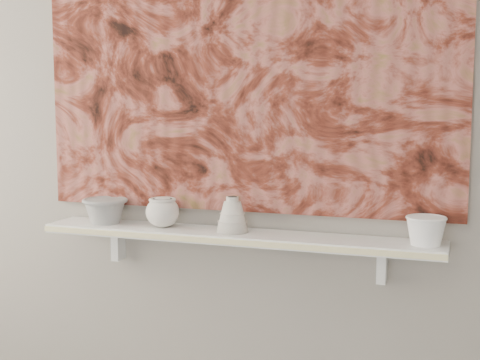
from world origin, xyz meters
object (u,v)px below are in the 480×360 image
at_px(shelf, 235,236).
at_px(bell_vessel, 232,214).
at_px(painting, 243,53).
at_px(cup_cream, 163,212).
at_px(bowl_white, 426,230).
at_px(bowl_grey, 105,210).

distance_m(shelf, bell_vessel, 0.08).
relative_size(painting, bell_vessel, 12.27).
xyz_separation_m(painting, bell_vessel, (-0.01, -0.08, -0.55)).
bearing_deg(cup_cream, bowl_white, 0.00).
relative_size(shelf, bell_vessel, 11.45).
bearing_deg(bowl_white, painting, 172.70).
height_order(shelf, bowl_white, bowl_white).
xyz_separation_m(cup_cream, bell_vessel, (0.26, 0.00, 0.01)).
bearing_deg(painting, shelf, -90.00).
xyz_separation_m(shelf, cup_cream, (-0.27, 0.00, 0.07)).
distance_m(shelf, cup_cream, 0.28).
bearing_deg(cup_cream, painting, 16.43).
bearing_deg(bell_vessel, bowl_grey, 180.00).
distance_m(shelf, bowl_white, 0.63).
distance_m(painting, bowl_white, 0.85).
bearing_deg(cup_cream, shelf, 0.00).
relative_size(cup_cream, bell_vessel, 0.97).
xyz_separation_m(bowl_grey, cup_cream, (0.23, 0.00, 0.01)).
bearing_deg(shelf, bowl_grey, 180.00).
relative_size(bowl_grey, cup_cream, 1.38).
height_order(shelf, cup_cream, cup_cream).
relative_size(cup_cream, bowl_white, 0.94).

